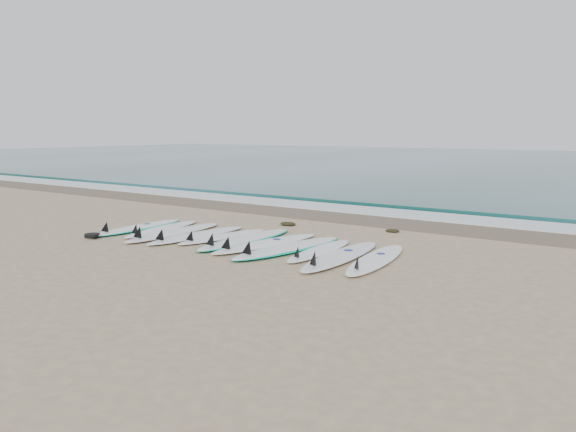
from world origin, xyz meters
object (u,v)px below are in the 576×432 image
Objects in this scene: surfboard_5 at (244,239)px; leash_coil at (92,235)px; surfboard_10 at (375,259)px; surfboard_0 at (138,227)px.

leash_coil is (-2.94, -1.52, -0.01)m from surfboard_5.
surfboard_10 reaches higher than leash_coil.
surfboard_5 is 1.06× the size of surfboard_10.
leash_coil is at bearing -93.06° from surfboard_0.
surfboard_5 reaches higher than surfboard_0.
surfboard_10 is 6.14m from leash_coil.
surfboard_5 is (2.96, 0.29, 0.00)m from surfboard_0.
surfboard_0 is at bearing 90.57° from leash_coil.
surfboard_5 is 3.03m from surfboard_10.
surfboard_10 is (5.99, 0.16, 0.01)m from surfboard_0.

